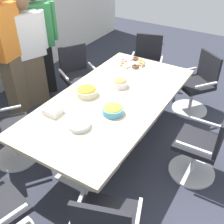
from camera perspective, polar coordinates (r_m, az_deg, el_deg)
ground_plane at (r=3.70m, az=0.00°, el=-7.02°), size 10.00×10.00×0.01m
conference_table at (r=3.31m, az=0.00°, el=1.06°), size 2.40×1.20×0.75m
office_chair_0 at (r=4.81m, az=7.09°, el=9.37°), size 0.67×0.67×0.91m
office_chair_1 at (r=4.39m, az=-7.00°, el=6.68°), size 0.74×0.74×0.91m
office_chair_2 at (r=3.49m, az=-21.07°, el=-4.13°), size 0.75×0.75×0.91m
office_chair_5 at (r=3.23m, az=18.09°, el=-7.11°), size 0.55×0.55×0.91m
office_chair_6 at (r=4.35m, az=17.05°, el=5.00°), size 0.76×0.76×0.91m
person_standing_0 at (r=4.14m, az=-20.46°, el=11.85°), size 0.61×0.29×1.87m
person_standing_1 at (r=4.34m, az=-16.64°, el=11.86°), size 0.60×0.36×1.67m
person_standing_2 at (r=4.61m, az=-14.78°, el=13.96°), size 0.54×0.43×1.72m
snack_bowl_chips_yellow at (r=2.96m, az=0.16°, el=0.53°), size 0.23×0.23×0.11m
snack_bowl_cookies at (r=3.45m, az=1.65°, el=6.07°), size 0.19×0.19×0.11m
snack_bowl_chips_orange at (r=3.29m, az=-5.25°, el=4.32°), size 0.26×0.26×0.11m
donut_platter at (r=4.05m, az=4.13°, el=10.11°), size 0.39×0.39×0.04m
plate_stack at (r=2.80m, az=-6.85°, el=-2.63°), size 0.23×0.23×0.05m
napkin_pile at (r=3.03m, az=-12.10°, el=0.27°), size 0.17×0.17×0.07m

